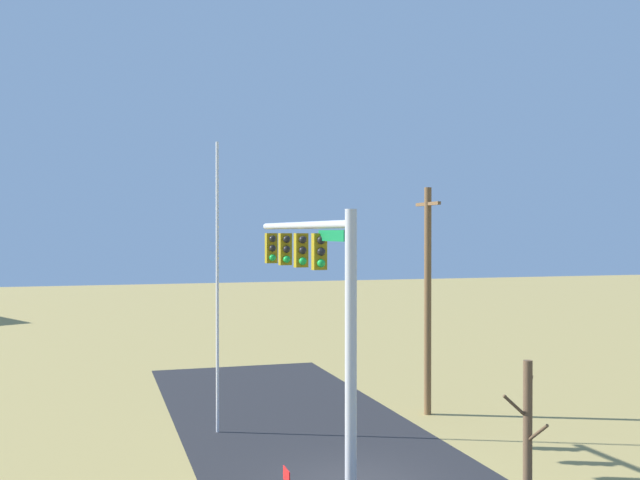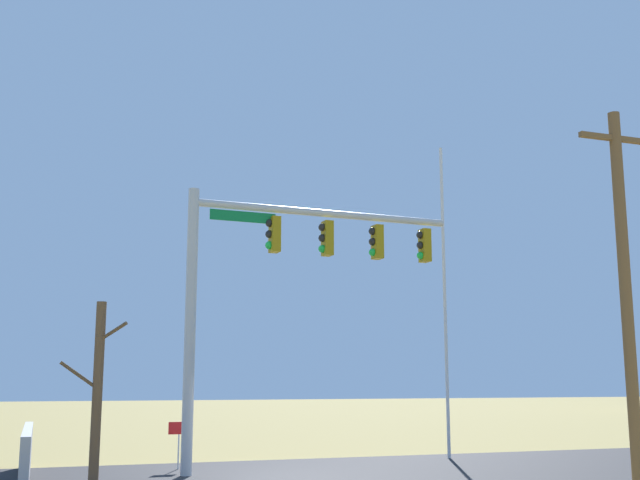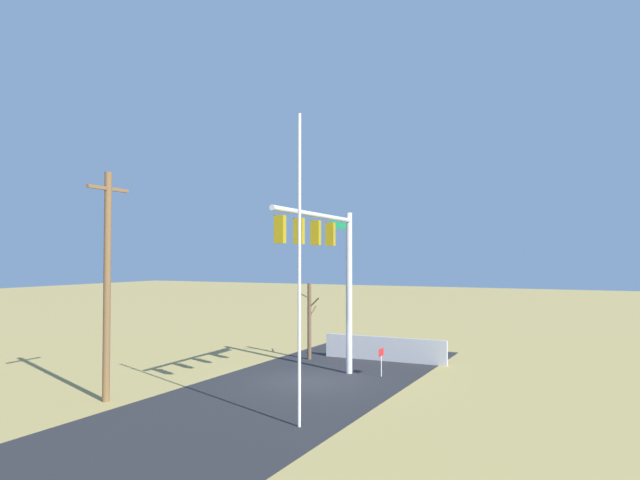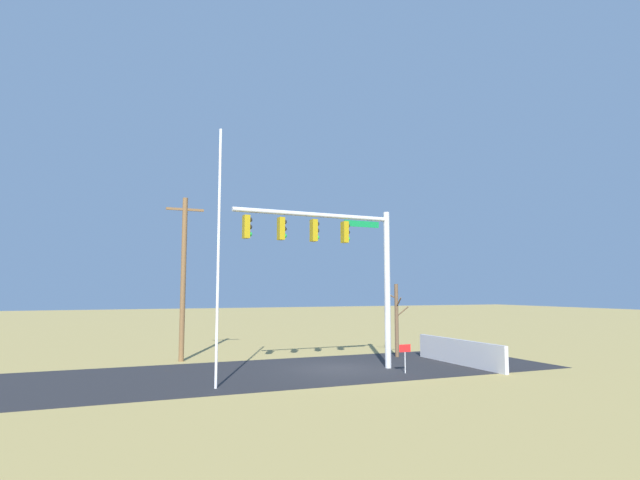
% 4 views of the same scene
% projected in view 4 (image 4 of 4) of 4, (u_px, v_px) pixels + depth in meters
% --- Properties ---
extents(ground_plane, '(160.00, 160.00, 0.00)m').
position_uv_depth(ground_plane, '(337.00, 368.00, 23.08)').
color(ground_plane, '#9E894C').
extents(road_surface, '(28.00, 8.00, 0.01)m').
position_uv_depth(road_surface, '(252.00, 374.00, 21.57)').
color(road_surface, '#232326').
rests_on(road_surface, ground_plane).
extents(sidewalk_corner, '(6.00, 6.00, 0.01)m').
position_uv_depth(sidewalk_corner, '(407.00, 367.00, 23.48)').
color(sidewalk_corner, '#B7B5AD').
rests_on(sidewalk_corner, ground_plane).
extents(retaining_fence, '(0.20, 6.35, 1.19)m').
position_uv_depth(retaining_fence, '(459.00, 352.00, 24.24)').
color(retaining_fence, '#A8A8AD').
rests_on(retaining_fence, ground_plane).
extents(signal_mast, '(7.53, 0.66, 7.19)m').
position_uv_depth(signal_mast, '(342.00, 252.00, 22.61)').
color(signal_mast, '#B2B5BA').
rests_on(signal_mast, ground_plane).
extents(flagpole, '(0.10, 0.10, 9.64)m').
position_uv_depth(flagpole, '(218.00, 256.00, 18.77)').
color(flagpole, silver).
rests_on(flagpole, ground_plane).
extents(utility_pole, '(1.90, 0.26, 8.28)m').
position_uv_depth(utility_pole, '(183.00, 275.00, 25.75)').
color(utility_pole, brown).
rests_on(utility_pole, ground_plane).
extents(bare_tree, '(1.27, 1.02, 3.88)m').
position_uv_depth(bare_tree, '(397.00, 319.00, 27.16)').
color(bare_tree, brown).
rests_on(bare_tree, ground_plane).
extents(open_sign, '(0.56, 0.04, 1.22)m').
position_uv_depth(open_sign, '(405.00, 352.00, 21.75)').
color(open_sign, silver).
rests_on(open_sign, ground_plane).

